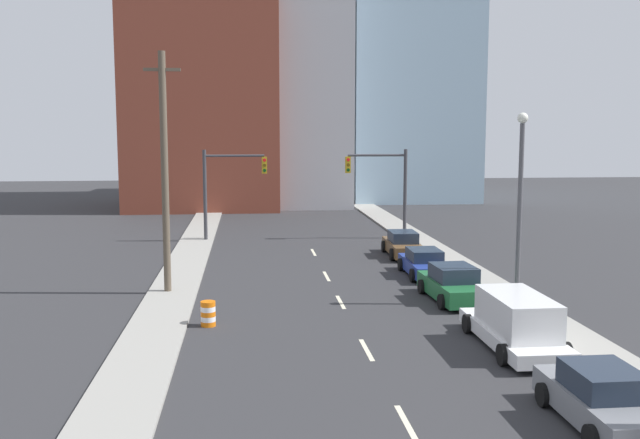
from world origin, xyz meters
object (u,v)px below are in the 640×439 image
at_px(traffic_signal_right, 388,181).
at_px(traffic_barrel, 208,314).
at_px(sedan_green, 453,285).
at_px(sedan_gray, 602,400).
at_px(sedan_blue, 424,264).
at_px(sedan_brown, 403,245).
at_px(box_truck_white, 516,323).
at_px(street_lamp, 520,194).
at_px(utility_pole_left_mid, 165,172).
at_px(traffic_signal_left, 223,182).

bearing_deg(traffic_signal_right, traffic_barrel, -117.63).
bearing_deg(traffic_barrel, sedan_green, 16.31).
height_order(traffic_signal_right, sedan_green, traffic_signal_right).
height_order(sedan_gray, sedan_blue, sedan_gray).
bearing_deg(sedan_brown, box_truck_white, -88.66).
xyz_separation_m(street_lamp, box_truck_white, (-2.36, -5.96, -3.78)).
bearing_deg(street_lamp, traffic_signal_right, 95.53).
xyz_separation_m(box_truck_white, sedan_brown, (0.09, 17.97, -0.23)).
bearing_deg(sedan_blue, box_truck_white, -89.26).
bearing_deg(sedan_green, utility_pole_left_mid, 165.50).
relative_size(sedan_green, sedan_blue, 1.04).
bearing_deg(traffic_barrel, sedan_gray, -44.95).
distance_m(utility_pole_left_mid, box_truck_white, 16.45).
bearing_deg(sedan_green, sedan_blue, 86.89).
xyz_separation_m(utility_pole_left_mid, sedan_gray, (12.37, -15.89, -4.83)).
bearing_deg(box_truck_white, sedan_brown, 89.78).
xyz_separation_m(box_truck_white, sedan_green, (-0.12, 6.92, -0.20)).
distance_m(traffic_signal_right, sedan_blue, 13.09).
xyz_separation_m(sedan_gray, box_truck_white, (0.21, 6.34, 0.22)).
height_order(sedan_green, sedan_brown, sedan_green).
xyz_separation_m(sedan_green, sedan_brown, (0.21, 11.05, -0.03)).
height_order(traffic_signal_right, sedan_blue, traffic_signal_right).
height_order(traffic_signal_left, utility_pole_left_mid, utility_pole_left_mid).
relative_size(traffic_signal_left, traffic_barrel, 6.39).
bearing_deg(sedan_brown, street_lamp, -77.67).
bearing_deg(sedan_brown, utility_pole_left_mid, -144.78).
xyz_separation_m(traffic_signal_left, box_truck_white, (10.54, -24.89, -3.03)).
bearing_deg(sedan_gray, traffic_signal_right, 88.81).
bearing_deg(traffic_signal_left, sedan_brown, -33.07).
xyz_separation_m(utility_pole_left_mid, street_lamp, (14.93, -3.59, -0.82)).
relative_size(traffic_signal_left, sedan_green, 1.28).
bearing_deg(sedan_blue, utility_pole_left_mid, -167.46).
bearing_deg(street_lamp, utility_pole_left_mid, 166.48).
bearing_deg(traffic_signal_left, traffic_barrel, -89.79).
bearing_deg(sedan_brown, traffic_signal_right, 87.99).
relative_size(traffic_barrel, sedan_gray, 0.22).
relative_size(utility_pole_left_mid, street_lamp, 1.34).
xyz_separation_m(traffic_signal_left, street_lamp, (12.90, -18.93, 0.75)).
relative_size(sedan_blue, sedan_brown, 0.97).
xyz_separation_m(traffic_signal_left, sedan_brown, (10.63, -6.92, -3.26)).
bearing_deg(box_truck_white, utility_pole_left_mid, 142.83).
bearing_deg(sedan_brown, sedan_gray, -89.08).
distance_m(utility_pole_left_mid, sedan_brown, 15.95).
height_order(utility_pole_left_mid, sedan_green, utility_pole_left_mid).
bearing_deg(traffic_barrel, utility_pole_left_mid, 110.46).
relative_size(traffic_barrel, sedan_brown, 0.20).
height_order(street_lamp, sedan_green, street_lamp).
height_order(traffic_signal_right, sedan_gray, traffic_signal_right).
bearing_deg(traffic_signal_left, sedan_blue, -50.37).
height_order(traffic_signal_left, box_truck_white, traffic_signal_left).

